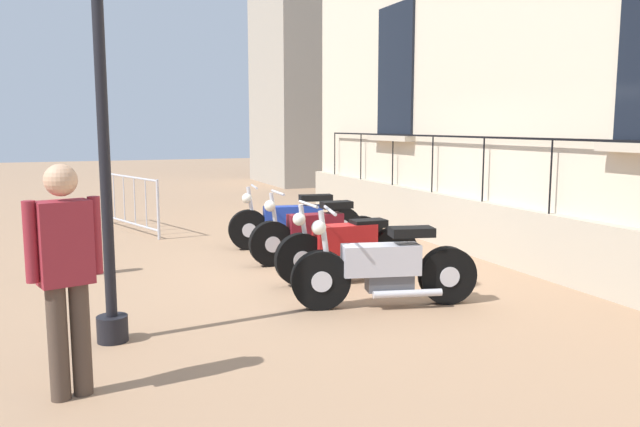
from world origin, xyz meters
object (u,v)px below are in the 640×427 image
pedestrian_standing (65,268)px  bollard (77,241)px  lamppost (98,10)px  motorcycle_maroon (318,234)px  motorcycle_red (348,248)px  motorcycle_blue (295,222)px  motorcycle_silver (384,269)px  crowd_barrier (129,201)px

pedestrian_standing → bollard: bearing=-91.2°
lamppost → pedestrian_standing: lamppost is taller
motorcycle_maroon → bollard: size_ratio=2.20×
motorcycle_red → pedestrian_standing: pedestrian_standing is taller
motorcycle_blue → motorcycle_red: bearing=87.0°
motorcycle_silver → crowd_barrier: 6.62m
motorcycle_red → lamppost: (2.93, 1.30, 2.51)m
motorcycle_silver → crowd_barrier: motorcycle_silver is taller
crowd_barrier → pedestrian_standing: 7.60m
crowd_barrier → bollard: 3.64m
motorcycle_red → crowd_barrier: size_ratio=0.83×
pedestrian_standing → motorcycle_maroon: bearing=-132.6°
pedestrian_standing → lamppost: bearing=-106.9°
crowd_barrier → lamppost: bearing=83.8°
motorcycle_blue → crowd_barrier: size_ratio=0.93×
motorcycle_silver → lamppost: bearing=2.2°
motorcycle_maroon → crowd_barrier: motorcycle_maroon is taller
motorcycle_red → pedestrian_standing: (3.28, 2.45, 0.54)m
bollard → crowd_barrier: bearing=-105.2°
motorcycle_red → motorcycle_silver: bearing=85.6°
motorcycle_red → motorcycle_silver: 1.19m
motorcycle_blue → crowd_barrier: crowd_barrier is taller
bollard → motorcycle_silver: bearing=138.6°
motorcycle_silver → bollard: motorcycle_silver is taller
motorcycle_blue → crowd_barrier: bearing=-48.7°
motorcycle_red → bollard: size_ratio=2.08×
motorcycle_silver → pedestrian_standing: pedestrian_standing is taller
motorcycle_red → bollard: bearing=-25.9°
motorcycle_maroon → crowd_barrier: (2.28, -3.90, 0.15)m
motorcycle_red → bollard: (3.19, -1.55, 0.04)m
crowd_barrier → motorcycle_maroon: bearing=120.4°
motorcycle_maroon → pedestrian_standing: 4.94m
motorcycle_maroon → motorcycle_silver: motorcycle_silver is taller
motorcycle_blue → motorcycle_red: size_ratio=1.13×
lamppost → crowd_barrier: (-0.69, -6.37, -2.38)m
motorcycle_blue → motorcycle_maroon: size_ratio=1.07×
motorcycle_blue → motorcycle_maroon: bearing=86.2°
crowd_barrier → motorcycle_blue: bearing=131.3°
lamppost → crowd_barrier: lamppost is taller
motorcycle_silver → pedestrian_standing: 3.47m
crowd_barrier → pedestrian_standing: bearing=82.1°
motorcycle_maroon → pedestrian_standing: (3.32, 3.62, 0.55)m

